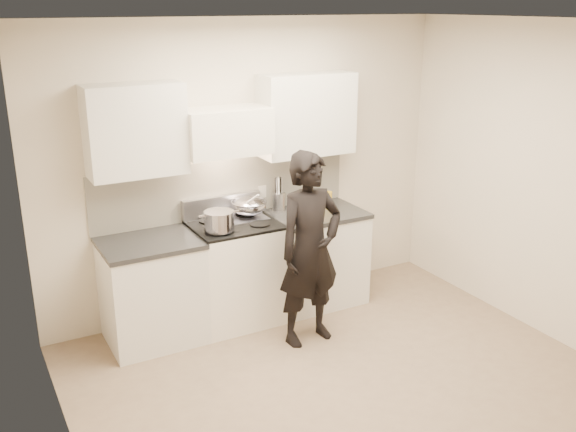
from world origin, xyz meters
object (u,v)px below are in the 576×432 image
Objects in this scene: wok at (249,206)px; utensil_crock at (279,200)px; person at (310,249)px; counter_right at (314,257)px; stove at (236,272)px.

utensil_crock is (0.37, 0.12, -0.03)m from wok.
wok is at bearing 99.97° from person.
wok is at bearing -162.15° from utensil_crock.
counter_right is 2.27× the size of wok.
stove is 0.84m from person.
stove is 0.83m from counter_right.
counter_right is 2.88× the size of utensil_crock.
person is (-0.42, -0.64, 0.38)m from counter_right.
counter_right is at bearing -39.87° from utensil_crock.
stove is at bearing -180.00° from counter_right.
counter_right is at bearing 0.00° from stove.
wok is (-0.63, 0.10, 0.59)m from counter_right.
stove is 0.81m from utensil_crock.
person is at bearing -100.25° from utensil_crock.
stove is 2.37× the size of wok.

